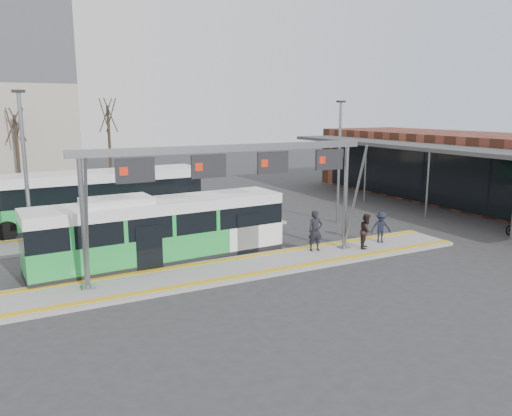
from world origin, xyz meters
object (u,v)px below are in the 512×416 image
at_px(passenger_c, 381,227).
at_px(hero_bus, 160,231).
at_px(passenger_b, 366,231).
at_px(passenger_a, 315,231).
at_px(gantry, 235,170).

bearing_deg(passenger_c, hero_bus, -165.92).
xyz_separation_m(passenger_b, passenger_c, (1.32, 0.47, -0.06)).
relative_size(hero_bus, passenger_a, 5.92).
bearing_deg(gantry, passenger_c, -0.11).
bearing_deg(passenger_a, hero_bus, 173.43).
distance_m(passenger_a, passenger_c, 3.80).
height_order(gantry, passenger_a, gantry).
bearing_deg(passenger_a, passenger_b, -7.06).
bearing_deg(passenger_c, gantry, -153.38).
relative_size(passenger_a, passenger_c, 1.23).
bearing_deg(passenger_b, gantry, 132.12).
xyz_separation_m(passenger_a, passenger_c, (3.78, -0.30, -0.18)).
relative_size(gantry, passenger_b, 7.68).
bearing_deg(hero_bus, passenger_c, -15.69).
bearing_deg(passenger_a, passenger_c, 5.74).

